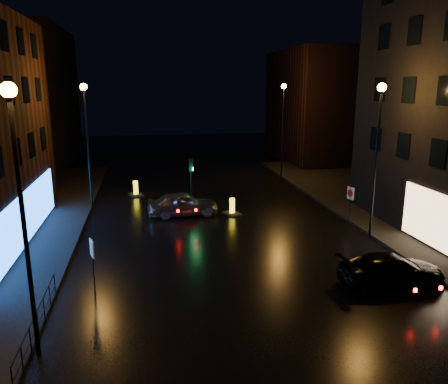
{
  "coord_description": "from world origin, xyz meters",
  "views": [
    {
      "loc": [
        -4.24,
        -14.99,
        8.29
      ],
      "look_at": [
        -0.22,
        6.9,
        2.8
      ],
      "focal_mm": 35.0,
      "sensor_mm": 36.0,
      "label": 1
    }
  ],
  "objects_px": {
    "road_sign_left": "(92,253)",
    "road_sign_right": "(350,196)",
    "traffic_signal": "(191,201)",
    "silver_hatchback": "(183,204)",
    "bollard_near": "(232,211)",
    "dark_sedan": "(392,270)",
    "bollard_far": "(136,192)"
  },
  "relations": [
    {
      "from": "bollard_near",
      "to": "bollard_far",
      "type": "bearing_deg",
      "value": 110.05
    },
    {
      "from": "traffic_signal",
      "to": "bollard_far",
      "type": "relative_size",
      "value": 2.27
    },
    {
      "from": "traffic_signal",
      "to": "road_sign_right",
      "type": "distance_m",
      "value": 10.57
    },
    {
      "from": "silver_hatchback",
      "to": "traffic_signal",
      "type": "bearing_deg",
      "value": -27.03
    },
    {
      "from": "bollard_near",
      "to": "bollard_far",
      "type": "height_order",
      "value": "bollard_far"
    },
    {
      "from": "traffic_signal",
      "to": "silver_hatchback",
      "type": "height_order",
      "value": "traffic_signal"
    },
    {
      "from": "road_sign_right",
      "to": "traffic_signal",
      "type": "bearing_deg",
      "value": -46.15
    },
    {
      "from": "bollard_near",
      "to": "bollard_far",
      "type": "xyz_separation_m",
      "value": [
        -6.28,
        6.28,
        0.01
      ]
    },
    {
      "from": "traffic_signal",
      "to": "road_sign_left",
      "type": "distance_m",
      "value": 12.97
    },
    {
      "from": "traffic_signal",
      "to": "bollard_near",
      "type": "xyz_separation_m",
      "value": [
        2.45,
        -2.04,
        -0.26
      ]
    },
    {
      "from": "dark_sedan",
      "to": "silver_hatchback",
      "type": "bearing_deg",
      "value": 33.3
    },
    {
      "from": "traffic_signal",
      "to": "bollard_far",
      "type": "xyz_separation_m",
      "value": [
        -3.83,
        4.24,
        -0.25
      ]
    },
    {
      "from": "bollard_far",
      "to": "road_sign_right",
      "type": "xyz_separation_m",
      "value": [
        12.92,
        -9.49,
        1.47
      ]
    },
    {
      "from": "dark_sedan",
      "to": "road_sign_right",
      "type": "distance_m",
      "value": 8.45
    },
    {
      "from": "traffic_signal",
      "to": "road_sign_right",
      "type": "height_order",
      "value": "traffic_signal"
    },
    {
      "from": "silver_hatchback",
      "to": "dark_sedan",
      "type": "xyz_separation_m",
      "value": [
        7.8,
        -11.71,
        -0.11
      ]
    },
    {
      "from": "silver_hatchback",
      "to": "road_sign_right",
      "type": "bearing_deg",
      "value": -113.43
    },
    {
      "from": "silver_hatchback",
      "to": "road_sign_right",
      "type": "relative_size",
      "value": 1.97
    },
    {
      "from": "traffic_signal",
      "to": "bollard_far",
      "type": "bearing_deg",
      "value": 132.1
    },
    {
      "from": "traffic_signal",
      "to": "dark_sedan",
      "type": "xyz_separation_m",
      "value": [
        7.07,
        -13.39,
        0.16
      ]
    },
    {
      "from": "bollard_near",
      "to": "road_sign_right",
      "type": "relative_size",
      "value": 0.64
    },
    {
      "from": "bollard_near",
      "to": "road_sign_left",
      "type": "xyz_separation_m",
      "value": [
        -7.75,
        -9.74,
        1.44
      ]
    },
    {
      "from": "traffic_signal",
      "to": "road_sign_right",
      "type": "bearing_deg",
      "value": -30.02
    },
    {
      "from": "traffic_signal",
      "to": "dark_sedan",
      "type": "relative_size",
      "value": 0.76
    },
    {
      "from": "road_sign_left",
      "to": "bollard_near",
      "type": "bearing_deg",
      "value": 32.66
    },
    {
      "from": "road_sign_left",
      "to": "road_sign_right",
      "type": "relative_size",
      "value": 0.98
    },
    {
      "from": "bollard_near",
      "to": "road_sign_left",
      "type": "height_order",
      "value": "road_sign_left"
    },
    {
      "from": "silver_hatchback",
      "to": "dark_sedan",
      "type": "relative_size",
      "value": 0.99
    },
    {
      "from": "bollard_near",
      "to": "road_sign_right",
      "type": "bearing_deg",
      "value": -50.8
    },
    {
      "from": "bollard_far",
      "to": "road_sign_left",
      "type": "distance_m",
      "value": 16.14
    },
    {
      "from": "silver_hatchback",
      "to": "bollard_near",
      "type": "relative_size",
      "value": 3.06
    },
    {
      "from": "silver_hatchback",
      "to": "road_sign_left",
      "type": "height_order",
      "value": "road_sign_left"
    }
  ]
}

